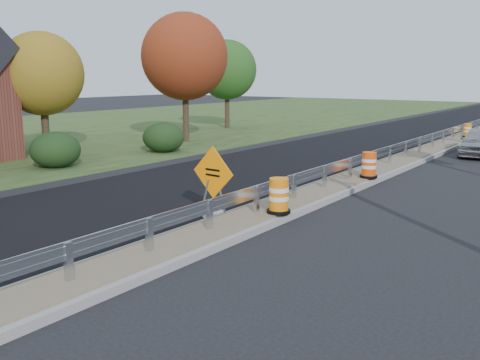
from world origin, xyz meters
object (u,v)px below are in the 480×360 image
Objects in this scene: barrel_median_mid at (369,165)px; car_silver at (479,142)px; caution_sign at (213,200)px; barrel_median_near at (279,196)px; barrel_median_far at (467,131)px.

car_silver is (1.67, 9.54, -0.00)m from barrel_median_mid.
car_silver is at bearing 83.02° from caution_sign.
car_silver is at bearing 80.10° from barrel_median_mid.
barrel_median_near is 1.02× the size of barrel_median_mid.
caution_sign is 1.80m from barrel_median_near.
car_silver is (3.32, 16.39, 0.17)m from caution_sign.
barrel_median_far is at bearing 90.84° from caution_sign.
barrel_median_near is 15.77m from car_silver.
barrel_median_far is at bearing 100.55° from car_silver.
caution_sign reaches higher than barrel_median_far.
barrel_median_far is (1.42, 22.43, 0.11)m from caution_sign.
barrel_median_mid is at bearing -89.15° from barrel_median_far.
caution_sign is at bearing -156.78° from barrel_median_near.
barrel_median_far is at bearing 90.85° from barrel_median_mid.
barrel_median_far is (-0.23, 21.72, -0.07)m from barrel_median_near.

